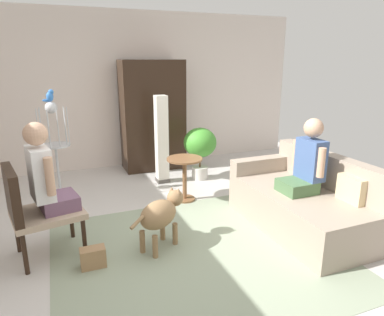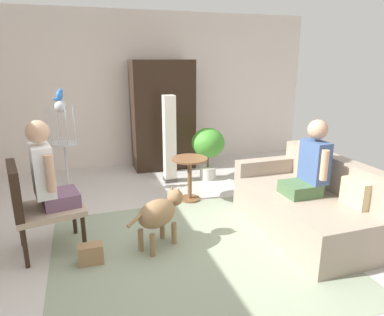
% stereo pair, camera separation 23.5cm
% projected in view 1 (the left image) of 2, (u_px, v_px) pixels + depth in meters
% --- Properties ---
extents(ground_plane, '(7.48, 7.48, 0.00)m').
position_uv_depth(ground_plane, '(188.00, 242.00, 3.78)').
color(ground_plane, beige).
extents(back_wall, '(6.72, 0.12, 2.74)m').
position_uv_depth(back_wall, '(124.00, 91.00, 6.25)').
color(back_wall, silver).
rests_on(back_wall, ground).
extents(area_rug, '(2.80, 2.57, 0.01)m').
position_uv_depth(area_rug, '(196.00, 253.00, 3.55)').
color(area_rug, gray).
rests_on(area_rug, ground).
extents(couch, '(0.96, 1.78, 0.85)m').
position_uv_depth(couch, '(304.00, 202.00, 4.07)').
color(couch, gray).
rests_on(couch, ground).
extents(armchair, '(0.75, 0.69, 0.96)m').
position_uv_depth(armchair, '(32.00, 207.00, 3.33)').
color(armchair, black).
rests_on(armchair, ground).
extents(person_on_couch, '(0.46, 0.50, 0.84)m').
position_uv_depth(person_on_couch, '(307.00, 162.00, 3.90)').
color(person_on_couch, '#476941').
extents(person_on_armchair, '(0.47, 0.52, 0.89)m').
position_uv_depth(person_on_armchair, '(45.00, 175.00, 3.33)').
color(person_on_armchair, '#6C4B64').
extents(round_end_table, '(0.49, 0.49, 0.62)m').
position_uv_depth(round_end_table, '(185.00, 173.00, 4.80)').
color(round_end_table, brown).
rests_on(round_end_table, ground).
extents(dog, '(0.67, 0.50, 0.59)m').
position_uv_depth(dog, '(161.00, 214.00, 3.58)').
color(dog, olive).
rests_on(dog, ground).
extents(bird_cage_stand, '(0.40, 0.40, 1.37)m').
position_uv_depth(bird_cage_stand, '(56.00, 150.00, 4.82)').
color(bird_cage_stand, silver).
rests_on(bird_cage_stand, ground).
extents(parrot, '(0.17, 0.10, 0.16)m').
position_uv_depth(parrot, '(50.00, 96.00, 4.62)').
color(parrot, blue).
rests_on(parrot, bird_cage_stand).
extents(potted_plant, '(0.53, 0.53, 0.86)m').
position_uv_depth(potted_plant, '(200.00, 145.00, 5.63)').
color(potted_plant, beige).
rests_on(potted_plant, ground).
extents(column_lamp, '(0.20, 0.20, 1.39)m').
position_uv_depth(column_lamp, '(162.00, 140.00, 5.46)').
color(column_lamp, '#4C4742').
rests_on(column_lamp, ground).
extents(armoire_cabinet, '(1.07, 0.56, 1.91)m').
position_uv_depth(armoire_cabinet, '(153.00, 116.00, 6.14)').
color(armoire_cabinet, black).
rests_on(armoire_cabinet, ground).
extents(handbag, '(0.23, 0.13, 0.20)m').
position_uv_depth(handbag, '(93.00, 258.00, 3.30)').
color(handbag, '#99724C').
rests_on(handbag, ground).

